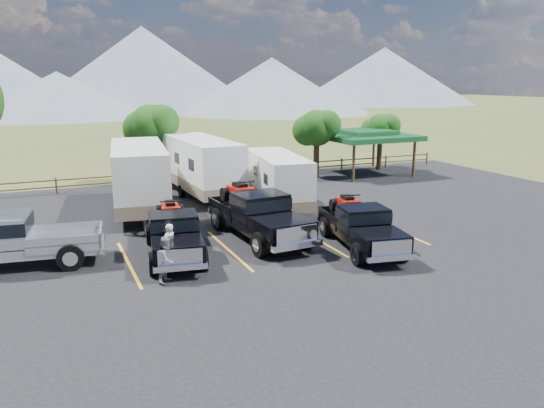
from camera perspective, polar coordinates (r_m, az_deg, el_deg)
name	(u,v)px	position (r m, az deg, el deg)	size (l,w,h in m)	color
ground	(319,277)	(19.06, 5.07, -7.79)	(320.00, 320.00, 0.00)	#475122
asphalt_lot	(283,251)	(21.58, 1.24, -5.12)	(44.00, 34.00, 0.04)	black
stall_lines	(274,244)	(22.43, 0.17, -4.32)	(12.12, 5.50, 0.01)	gold
tree_ne_a	(316,128)	(37.17, 4.79, 8.13)	(3.11, 2.92, 4.76)	black
tree_ne_b	(380,129)	(41.20, 11.55, 7.93)	(2.77, 2.59, 4.27)	black
tree_north	(151,126)	(35.32, -12.91, 8.14)	(3.46, 3.24, 5.25)	black
rail_fence	(214,173)	(36.22, -6.21, 3.36)	(36.12, 0.12, 1.00)	brown
pavilion	(365,136)	(39.29, 10.00, 7.24)	(6.20, 6.20, 3.22)	brown
mountain_range	(39,73)	(121.53, -23.78, 12.78)	(209.00, 71.00, 20.00)	slate
rig_left	(174,232)	(21.15, -10.53, -3.00)	(2.78, 6.08, 1.96)	black
rig_center	(258,213)	(23.02, -1.57, -1.02)	(2.78, 6.97, 2.28)	black
rig_right	(360,225)	(22.07, 9.49, -2.24)	(2.95, 6.17, 1.98)	black
trailer_left	(139,178)	(28.24, -14.10, 2.78)	(3.65, 10.08, 3.48)	silver
trailer_center	(202,167)	(31.29, -7.54, 4.00)	(2.87, 9.81, 3.41)	silver
trailer_right	(278,180)	(28.40, 0.60, 2.59)	(3.16, 8.31, 2.87)	silver
pickup_silver	(11,240)	(21.76, -26.28, -3.47)	(6.89, 3.04, 2.00)	#AFB3B8
person_a	(169,245)	(20.02, -11.00, -4.36)	(0.59, 0.39, 1.62)	silver
person_b	(167,259)	(18.51, -11.22, -5.87)	(0.79, 0.61, 1.62)	gray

